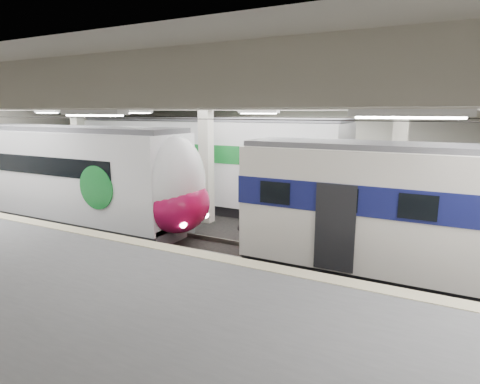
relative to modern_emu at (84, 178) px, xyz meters
The scene contains 4 objects.
station_hall 7.66m from the modern_emu, 13.24° to the right, with size 36.00×24.00×5.75m.
modern_emu is the anchor object (origin of this frame).
older_rer 14.29m from the modern_emu, ahead, with size 12.22×2.70×4.09m.
far_train 6.14m from the modern_emu, 63.66° to the left, with size 14.72×3.35×4.65m.
Camera 1 is at (6.53, -12.03, 4.97)m, focal length 30.00 mm.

